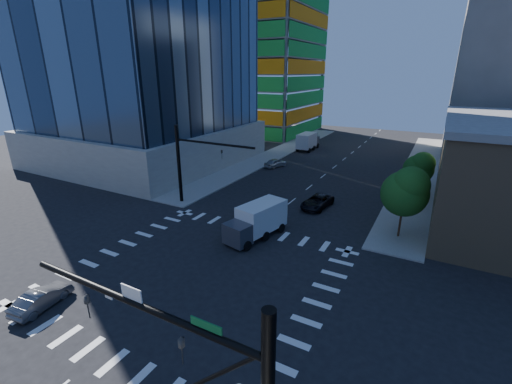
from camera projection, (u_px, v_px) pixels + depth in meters
The scene contains 14 objects.
ground at pixel (200, 275), 26.24m from camera, with size 160.00×160.00×0.00m, color black.
road_markings at pixel (200, 275), 26.24m from camera, with size 20.00×20.00×0.01m, color silver.
sidewalk_ne at pixel (420, 170), 53.73m from camera, with size 5.00×60.00×0.15m, color gray.
sidewalk_nw at pixel (276, 153), 64.99m from camera, with size 5.00×60.00×0.15m, color gray.
construction_building at pixel (261, 28), 81.72m from camera, with size 25.16×34.50×70.60m.
signal_mast_nw at pixel (189, 159), 38.45m from camera, with size 10.20×0.40×9.00m.
tree_south at pixel (406, 191), 30.51m from camera, with size 4.16×4.16×6.82m.
tree_north at pixel (420, 168), 40.55m from camera, with size 3.54×3.52×5.78m.
car_nb_far at pixel (317, 202), 39.09m from camera, with size 2.32×5.04×1.40m, color black.
car_sb_near at pixel (250, 210), 36.45m from camera, with size 2.17×5.33×1.55m, color silver.
car_sb_mid at pixel (275, 163), 55.74m from camera, with size 1.67×4.16×1.42m, color #B2B5BA.
car_sb_cross at pixel (42, 298), 22.49m from camera, with size 1.37×3.93×1.29m, color #55565A.
box_truck_near at pixel (255, 224), 31.70m from camera, with size 3.86×6.43×3.15m.
box_truck_far at pixel (308, 142), 68.07m from camera, with size 2.74×6.39×3.35m.
Camera 1 is at (14.58, -17.83, 14.74)m, focal length 24.00 mm.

